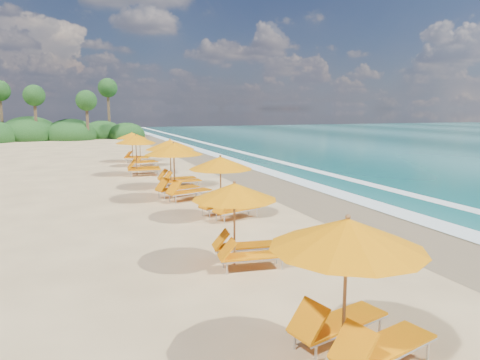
# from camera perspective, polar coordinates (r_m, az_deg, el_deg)

# --- Properties ---
(ground) EXTENTS (160.00, 160.00, 0.00)m
(ground) POSITION_cam_1_polar(r_m,az_deg,el_deg) (17.25, -0.00, -3.93)
(ground) COLOR #D7B97E
(ground) RESTS_ON ground
(wet_sand) EXTENTS (4.00, 160.00, 0.01)m
(wet_sand) POSITION_cam_1_polar(r_m,az_deg,el_deg) (19.04, 11.29, -2.83)
(wet_sand) COLOR olive
(wet_sand) RESTS_ON ground
(surf_foam) EXTENTS (4.00, 160.00, 0.01)m
(surf_foam) POSITION_cam_1_polar(r_m,az_deg,el_deg) (20.60, 17.64, -2.11)
(surf_foam) COLOR white
(surf_foam) RESTS_ON ground
(station_2) EXTENTS (2.96, 2.85, 2.42)m
(station_2) POSITION_cam_1_polar(r_m,az_deg,el_deg) (7.12, 14.74, -12.50)
(station_2) COLOR olive
(station_2) RESTS_ON ground
(station_3) EXTENTS (2.58, 2.45, 2.19)m
(station_3) POSITION_cam_1_polar(r_m,az_deg,el_deg) (11.05, 0.12, -4.99)
(station_3) COLOR olive
(station_3) RESTS_ON ground
(station_4) EXTENTS (2.96, 2.88, 2.34)m
(station_4) POSITION_cam_1_polar(r_m,az_deg,el_deg) (15.77, -2.05, -0.34)
(station_4) COLOR olive
(station_4) RESTS_ON ground
(station_5) EXTENTS (3.23, 3.15, 2.57)m
(station_5) POSITION_cam_1_polar(r_m,az_deg,el_deg) (19.16, -8.17, 1.69)
(station_5) COLOR olive
(station_5) RESTS_ON ground
(station_6) EXTENTS (2.72, 2.52, 2.51)m
(station_6) POSITION_cam_1_polar(r_m,az_deg,el_deg) (22.14, -8.67, 2.61)
(station_6) COLOR olive
(station_6) RESTS_ON ground
(station_7) EXTENTS (2.84, 2.68, 2.47)m
(station_7) POSITION_cam_1_polar(r_m,az_deg,el_deg) (26.79, -13.11, 3.59)
(station_7) COLOR olive
(station_7) RESTS_ON ground
(station_8) EXTENTS (2.33, 2.20, 1.99)m
(station_8) POSITION_cam_1_polar(r_m,az_deg,el_deg) (30.91, -12.76, 3.84)
(station_8) COLOR olive
(station_8) RESTS_ON ground
(station_9) EXTENTS (2.93, 2.89, 2.27)m
(station_9) POSITION_cam_1_polar(r_m,az_deg,el_deg) (33.67, -13.73, 4.51)
(station_9) COLOR olive
(station_9) RESTS_ON ground
(treeline) EXTENTS (25.80, 8.80, 9.74)m
(treeline) POSITION_cam_1_polar(r_m,az_deg,el_deg) (61.34, -25.06, 5.72)
(treeline) COLOR #163D14
(treeline) RESTS_ON ground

